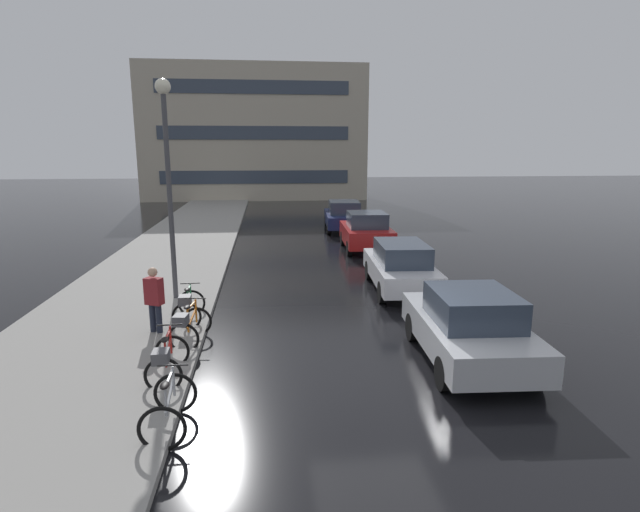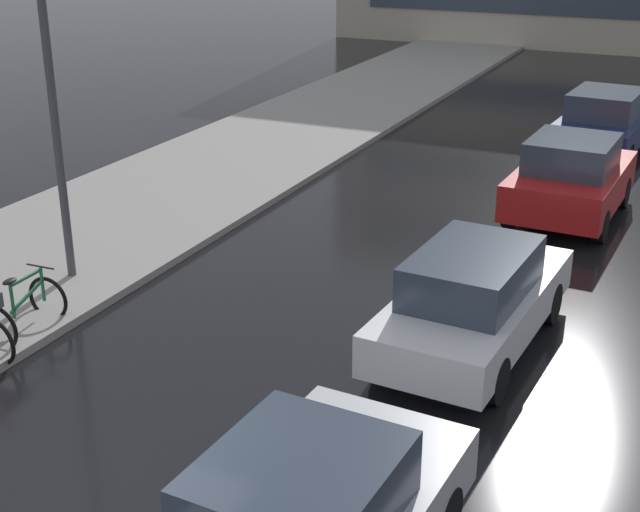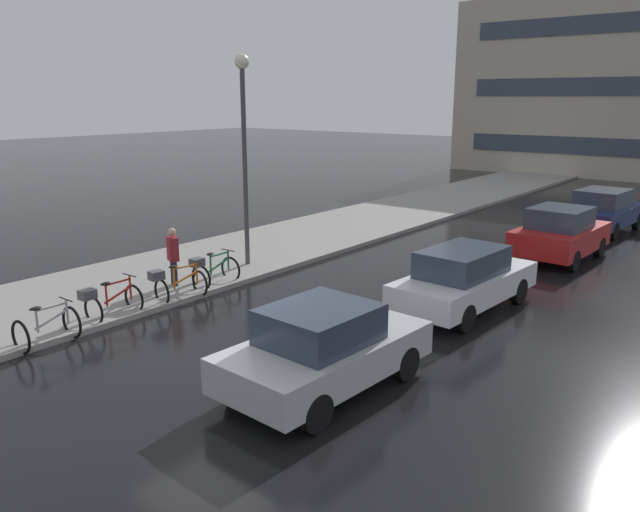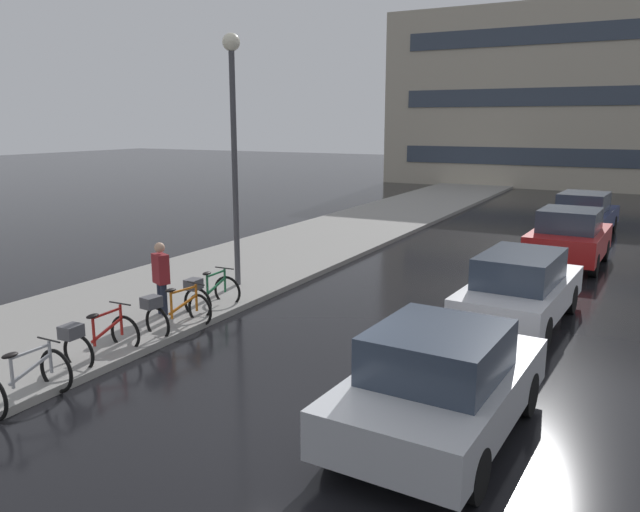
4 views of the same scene
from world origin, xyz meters
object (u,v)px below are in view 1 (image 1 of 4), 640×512
at_px(bicycle_second, 166,360).
at_px(pedestrian, 154,299).
at_px(car_white, 400,266).
at_px(car_silver, 469,327).
at_px(bicycle_third, 189,326).
at_px(car_navy, 344,216).
at_px(bicycle_nearest, 169,408).
at_px(streetlamp, 167,158).
at_px(car_red, 366,231).
at_px(bicycle_farthest, 188,306).

xyz_separation_m(bicycle_second, pedestrian, (-0.70, 2.47, 0.48)).
xyz_separation_m(bicycle_second, car_white, (6.09, 5.81, 0.30)).
bearing_deg(car_silver, bicycle_third, 165.88).
bearing_deg(pedestrian, car_navy, 65.84).
height_order(bicycle_nearest, car_white, car_white).
bearing_deg(pedestrian, bicycle_nearest, -75.70).
relative_size(bicycle_second, car_navy, 0.32).
xyz_separation_m(car_white, car_navy, (0.05, 11.92, 0.02)).
xyz_separation_m(bicycle_second, streetlamp, (-0.73, 5.27, 3.65)).
distance_m(bicycle_second, car_white, 8.42).
height_order(bicycle_second, car_red, car_red).
xyz_separation_m(car_navy, streetlamp, (-6.87, -12.46, 3.32)).
xyz_separation_m(car_silver, pedestrian, (-6.77, 2.13, 0.18)).
bearing_deg(bicycle_third, car_silver, -14.12).
bearing_deg(car_red, car_white, -91.74).
bearing_deg(bicycle_second, pedestrian, 105.89).
bearing_deg(car_navy, bicycle_farthest, -113.21).
relative_size(bicycle_second, pedestrian, 0.85).
distance_m(bicycle_nearest, car_white, 9.44).
bearing_deg(car_navy, pedestrian, -114.16).
xyz_separation_m(bicycle_third, car_navy, (6.00, 15.90, 0.31)).
bearing_deg(car_red, bicycle_second, -117.17).
relative_size(bicycle_second, car_white, 0.33).
xyz_separation_m(car_silver, car_red, (0.21, 11.90, 0.06)).
height_order(bicycle_farthest, streetlamp, streetlamp).
distance_m(bicycle_third, bicycle_farthest, 1.43).
relative_size(bicycle_farthest, car_silver, 0.36).
bearing_deg(bicycle_third, bicycle_second, -94.54).
height_order(bicycle_second, pedestrian, pedestrian).
height_order(bicycle_third, bicycle_farthest, bicycle_farthest).
bearing_deg(bicycle_third, car_white, 33.79).
bearing_deg(streetlamp, bicycle_third, -75.67).
height_order(car_silver, pedestrian, pedestrian).
bearing_deg(bicycle_farthest, car_navy, 66.79).
relative_size(bicycle_farthest, streetlamp, 0.23).
height_order(bicycle_third, streetlamp, streetlamp).
bearing_deg(car_white, car_red, 88.26).
bearing_deg(bicycle_farthest, car_red, 54.75).
relative_size(bicycle_farthest, car_white, 0.33).
bearing_deg(car_silver, car_red, 88.97).
relative_size(car_white, car_navy, 0.99).
xyz_separation_m(bicycle_third, streetlamp, (-0.88, 3.44, 3.64)).
bearing_deg(bicycle_second, bicycle_third, 85.46).
xyz_separation_m(bicycle_nearest, car_red, (5.93, 13.91, 0.44)).
distance_m(bicycle_nearest, car_silver, 6.07).
height_order(bicycle_farthest, car_white, car_white).
bearing_deg(car_red, streetlamp, -135.22).
xyz_separation_m(bicycle_nearest, car_navy, (5.79, 19.41, 0.41)).
relative_size(car_red, streetlamp, 0.63).
bearing_deg(car_red, bicycle_farthest, -125.25).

